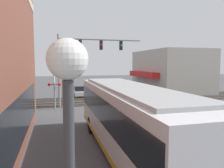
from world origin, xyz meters
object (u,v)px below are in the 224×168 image
at_px(crossing_signal, 54,84).
at_px(pedestrian_near_bus, 135,112).
at_px(parked_car_white, 80,91).
at_px(city_bus, 129,117).
at_px(parked_car_blue, 107,84).

xyz_separation_m(crossing_signal, pedestrian_near_bus, (-6.56, -5.36, -1.46)).
height_order(crossing_signal, parked_car_white, crossing_signal).
bearing_deg(city_bus, pedestrian_near_bus, -24.04).
bearing_deg(city_bus, parked_car_blue, -11.44).
xyz_separation_m(city_bus, parked_car_white, (19.19, -0.00, -1.12)).
distance_m(crossing_signal, parked_car_white, 8.68).
bearing_deg(parked_car_blue, city_bus, 168.56).
height_order(city_bus, parked_car_white, city_bus).
xyz_separation_m(crossing_signal, parked_car_white, (7.88, -3.24, -1.64)).
distance_m(parked_car_white, parked_car_blue, 9.23).
distance_m(crossing_signal, parked_car_blue, 17.70).
relative_size(crossing_signal, parked_car_white, 0.81).
relative_size(crossing_signal, pedestrian_near_bus, 2.30).
height_order(parked_car_white, pedestrian_near_bus, pedestrian_near_bus).
relative_size(city_bus, parked_car_blue, 2.75).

